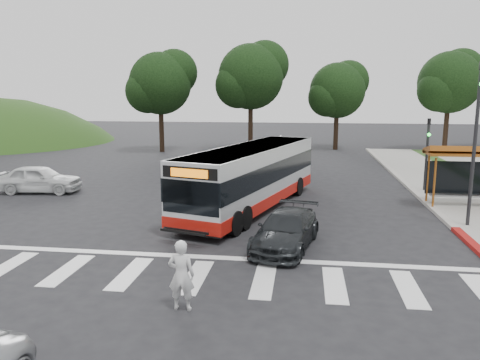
# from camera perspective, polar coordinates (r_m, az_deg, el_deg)

# --- Properties ---
(ground) EXTENTS (140.00, 140.00, 0.00)m
(ground) POSITION_cam_1_polar(r_m,az_deg,el_deg) (18.67, -1.89, -5.98)
(ground) COLOR black
(ground) RESTS_ON ground
(sidewalk_east) EXTENTS (4.00, 40.00, 0.12)m
(sidewalk_east) POSITION_cam_1_polar(r_m,az_deg,el_deg) (27.34, 24.62, -1.51)
(sidewalk_east) COLOR gray
(sidewalk_east) RESTS_ON ground
(curb_east) EXTENTS (0.30, 40.00, 0.15)m
(curb_east) POSITION_cam_1_polar(r_m,az_deg,el_deg) (26.83, 20.53, -1.40)
(curb_east) COLOR #9E9991
(curb_east) RESTS_ON ground
(crosswalk_ladder) EXTENTS (18.00, 2.60, 0.01)m
(crosswalk_ladder) POSITION_cam_1_polar(r_m,az_deg,el_deg) (14.04, -5.42, -11.67)
(crosswalk_ladder) COLOR silver
(crosswalk_ladder) RESTS_ON ground
(bus_shelter) EXTENTS (4.20, 1.60, 2.86)m
(bus_shelter) POSITION_cam_1_polar(r_m,az_deg,el_deg) (24.20, 26.50, 2.41)
(bus_shelter) COLOR #914E18
(bus_shelter) RESTS_ON sidewalk_east
(traffic_signal_ne_tall) EXTENTS (0.18, 0.37, 6.50)m
(traffic_signal_ne_tall) POSITION_cam_1_polar(r_m,az_deg,el_deg) (20.27, 26.82, 5.37)
(traffic_signal_ne_tall) COLOR black
(traffic_signal_ne_tall) RESTS_ON ground
(traffic_signal_ne_short) EXTENTS (0.18, 0.37, 4.00)m
(traffic_signal_ne_short) POSITION_cam_1_polar(r_m,az_deg,el_deg) (27.08, 21.87, 3.77)
(traffic_signal_ne_short) COLOR black
(traffic_signal_ne_short) RESTS_ON ground
(tree_ne_a) EXTENTS (6.16, 5.74, 9.30)m
(tree_ne_a) POSITION_cam_1_polar(r_m,az_deg,el_deg) (47.53, 24.26, 10.91)
(tree_ne_a) COLOR black
(tree_ne_a) RESTS_ON parking_lot
(tree_north_a) EXTENTS (6.60, 6.15, 10.17)m
(tree_north_a) POSITION_cam_1_polar(r_m,az_deg,el_deg) (44.02, 1.43, 12.60)
(tree_north_a) COLOR black
(tree_north_a) RESTS_ON ground
(tree_north_b) EXTENTS (5.72, 5.33, 8.43)m
(tree_north_b) POSITION_cam_1_polar(r_m,az_deg,el_deg) (45.80, 11.88, 10.73)
(tree_north_b) COLOR black
(tree_north_b) RESTS_ON ground
(tree_north_c) EXTENTS (6.16, 5.74, 9.30)m
(tree_north_c) POSITION_cam_1_polar(r_m,az_deg,el_deg) (43.69, -9.59, 11.65)
(tree_north_c) COLOR black
(tree_north_c) RESTS_ON ground
(transit_bus) EXTENTS (5.52, 11.40, 2.89)m
(transit_bus) POSITION_cam_1_polar(r_m,az_deg,el_deg) (21.68, 1.43, 0.26)
(transit_bus) COLOR silver
(transit_bus) RESTS_ON ground
(pedestrian) EXTENTS (0.66, 0.44, 1.80)m
(pedestrian) POSITION_cam_1_polar(r_m,az_deg,el_deg) (11.81, -7.16, -11.42)
(pedestrian) COLOR silver
(pedestrian) RESTS_ON ground
(dark_sedan) EXTENTS (2.59, 4.62, 1.26)m
(dark_sedan) POSITION_cam_1_polar(r_m,az_deg,el_deg) (16.40, 5.63, -6.06)
(dark_sedan) COLOR black
(dark_sedan) RESTS_ON ground
(west_car_white) EXTENTS (4.55, 2.22, 1.50)m
(west_car_white) POSITION_cam_1_polar(r_m,az_deg,el_deg) (27.53, -23.31, 0.13)
(west_car_white) COLOR silver
(west_car_white) RESTS_ON ground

